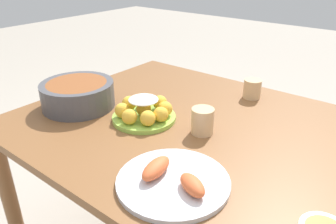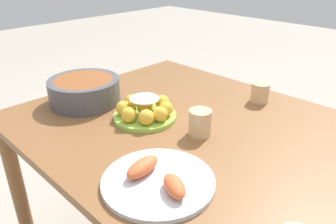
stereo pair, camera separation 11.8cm
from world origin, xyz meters
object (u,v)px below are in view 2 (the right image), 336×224
(serving_bowl, at_px, (85,90))
(cup_near, at_px, (260,92))
(seafood_platter, at_px, (158,180))
(cake_plate, at_px, (145,110))
(dining_table, at_px, (191,149))
(cup_far, at_px, (200,123))

(serving_bowl, height_order, cup_near, serving_bowl)
(serving_bowl, xyz_separation_m, seafood_platter, (-0.60, 0.16, -0.04))
(cake_plate, relative_size, cup_near, 2.93)
(dining_table, relative_size, serving_bowl, 4.37)
(dining_table, height_order, serving_bowl, serving_bowl)
(cup_near, xyz_separation_m, cup_far, (-0.00, 0.39, 0.01))
(cake_plate, bearing_deg, dining_table, -153.52)
(serving_bowl, relative_size, cup_far, 3.16)
(serving_bowl, xyz_separation_m, cup_far, (-0.51, -0.12, -0.01))
(cup_far, bearing_deg, cup_near, -89.77)
(cake_plate, bearing_deg, serving_bowl, 14.76)
(serving_bowl, relative_size, cup_near, 3.57)
(cake_plate, height_order, serving_bowl, serving_bowl)
(cup_near, bearing_deg, cup_far, 90.23)
(dining_table, distance_m, cup_near, 0.39)
(cake_plate, relative_size, seafood_platter, 0.77)
(cup_far, bearing_deg, cake_plate, 12.56)
(cake_plate, distance_m, cup_far, 0.23)
(cake_plate, xyz_separation_m, cup_far, (-0.22, -0.05, 0.01))
(dining_table, height_order, cup_near, cup_near)
(cake_plate, distance_m, cup_near, 0.49)
(dining_table, relative_size, cup_far, 13.83)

